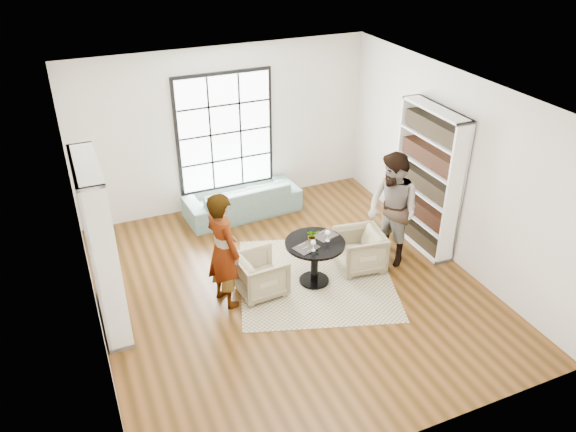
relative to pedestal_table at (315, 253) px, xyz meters
name	(u,v)px	position (x,y,z in m)	size (l,w,h in m)	color
ground	(290,287)	(-0.40, 0.01, -0.52)	(6.00, 6.00, 0.00)	brown
room_shell	(275,199)	(-0.40, 0.56, 0.73)	(6.00, 6.01, 6.00)	silver
rug	(316,278)	(0.06, 0.06, -0.52)	(2.33, 2.33, 0.01)	tan
pedestal_table	(315,253)	(0.00, 0.00, 0.00)	(0.90, 0.90, 0.72)	black
sofa	(242,199)	(-0.30, 2.46, -0.21)	(2.11, 0.83, 0.62)	#759C99
armchair_left	(261,274)	(-0.84, 0.09, -0.21)	(0.67, 0.69, 0.63)	tan
armchair_right	(359,250)	(0.82, 0.08, -0.20)	(0.69, 0.71, 0.65)	tan
person_left	(223,250)	(-1.39, 0.09, 0.36)	(0.65, 0.42, 1.77)	gray
person_right	(393,210)	(1.37, 0.08, 0.41)	(0.90, 0.70, 1.86)	gray
placemat_left	(306,248)	(-0.18, -0.09, 0.20)	(0.34, 0.26, 0.01)	black
placemat_right	(325,235)	(0.22, 0.11, 0.20)	(0.34, 0.26, 0.01)	black
cutlery_left	(306,247)	(-0.18, -0.09, 0.21)	(0.14, 0.22, 0.01)	silver
cutlery_right	(325,235)	(0.22, 0.11, 0.21)	(0.14, 0.22, 0.01)	silver
wine_glass_left	(313,243)	(-0.12, -0.19, 0.32)	(0.08, 0.08, 0.17)	silver
wine_glass_right	(328,233)	(0.19, -0.04, 0.33)	(0.08, 0.08, 0.18)	silver
flower_centerpiece	(312,236)	(-0.04, 0.02, 0.30)	(0.19, 0.17, 0.22)	gray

